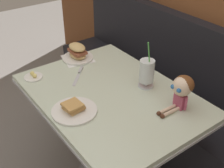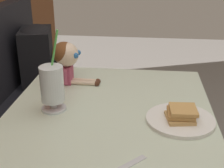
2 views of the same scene
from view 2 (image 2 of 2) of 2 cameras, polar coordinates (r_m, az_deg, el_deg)
diner_table at (r=1.27m, az=-0.86°, el=-14.50°), size 1.11×0.81×0.74m
toast_plate at (r=1.18m, az=12.32°, el=-6.05°), size 0.25×0.25×0.06m
milkshake_glass at (r=1.22m, az=-10.79°, el=-0.38°), size 0.10×0.10×0.31m
seated_doll at (r=1.45m, az=-8.22°, el=4.91°), size 0.12×0.22×0.20m
backpack at (r=2.22m, az=-13.28°, el=5.34°), size 0.34×0.30×0.41m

